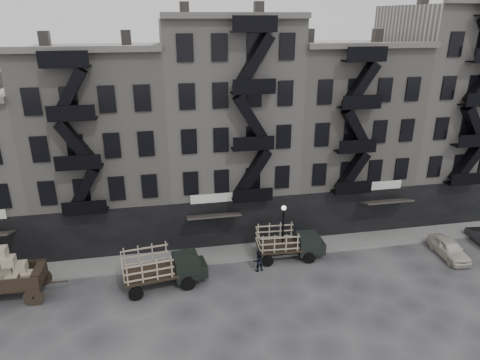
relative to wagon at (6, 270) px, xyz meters
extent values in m
plane|color=#38383A|center=(15.71, -1.05, -2.12)|extent=(140.00, 140.00, 0.00)
cube|color=slate|center=(15.71, 2.70, -2.04)|extent=(55.00, 2.50, 0.15)
cube|color=gray|center=(5.71, 8.95, 5.38)|extent=(10.00, 10.00, 15.00)
cube|color=black|center=(5.71, 4.00, -0.12)|extent=(10.00, 0.35, 4.00)
cube|color=#595651|center=(5.71, 3.80, 13.08)|extent=(10.00, 0.50, 0.40)
cube|color=#4C4744|center=(2.71, 8.95, 13.48)|extent=(0.70, 0.70, 1.20)
cube|color=#4C4744|center=(8.21, 8.95, 13.48)|extent=(0.70, 0.70, 1.20)
cube|color=gray|center=(15.71, 8.95, 6.38)|extent=(10.00, 10.00, 17.00)
cube|color=black|center=(15.71, 4.00, -0.12)|extent=(10.00, 0.35, 4.00)
cube|color=#595651|center=(15.71, 3.80, 15.08)|extent=(10.00, 0.50, 0.40)
cube|color=#4C4744|center=(12.71, 8.95, 15.48)|extent=(0.70, 0.70, 1.20)
cube|color=#4C4744|center=(18.21, 8.95, 15.48)|extent=(0.70, 0.70, 1.20)
cube|color=gray|center=(25.71, 8.95, 5.38)|extent=(10.00, 10.00, 15.00)
cube|color=black|center=(25.71, 4.00, -0.12)|extent=(10.00, 0.35, 4.00)
cube|color=#595651|center=(25.71, 3.80, 13.08)|extent=(10.00, 0.50, 0.40)
cube|color=#4C4744|center=(22.71, 8.95, 13.48)|extent=(0.70, 0.70, 1.20)
cube|color=#4C4744|center=(28.21, 8.95, 13.48)|extent=(0.70, 0.70, 1.20)
cube|color=gray|center=(35.71, 8.95, 6.88)|extent=(10.00, 10.00, 18.00)
cube|color=black|center=(35.71, 4.00, -0.12)|extent=(10.00, 0.35, 4.00)
cylinder|color=black|center=(18.71, 1.55, -0.12)|extent=(0.14, 0.14, 4.00)
sphere|color=silver|center=(18.71, 1.55, 1.98)|extent=(0.36, 0.36, 0.36)
cube|color=black|center=(0.12, 0.00, -0.99)|extent=(4.08, 2.20, 0.22)
cylinder|color=black|center=(1.68, -1.15, -1.50)|extent=(1.24, 0.13, 1.24)
cylinder|color=black|center=(1.71, 1.10, -1.50)|extent=(1.24, 0.13, 1.24)
cube|color=black|center=(1.92, -0.02, -0.54)|extent=(0.59, 1.81, 0.90)
cube|color=black|center=(8.98, -0.59, -1.03)|extent=(3.79, 2.55, 0.19)
cube|color=black|center=(11.36, -0.26, -0.92)|extent=(1.91, 2.09, 1.56)
cube|color=black|center=(12.28, -0.13, -1.23)|extent=(1.04, 1.66, 0.94)
cylinder|color=black|center=(11.40, -1.31, -1.65)|extent=(0.96, 0.36, 0.94)
cylinder|color=black|center=(11.11, 0.75, -1.65)|extent=(0.96, 0.36, 0.94)
cylinder|color=black|center=(7.99, -1.78, -1.65)|extent=(0.96, 0.36, 0.94)
cylinder|color=black|center=(7.71, 0.28, -1.65)|extent=(0.96, 0.36, 0.94)
cube|color=black|center=(18.40, 1.39, -1.12)|extent=(3.34, 2.08, 0.17)
cube|color=black|center=(20.59, 1.27, -1.02)|extent=(1.61, 1.79, 1.43)
cube|color=black|center=(21.45, 1.23, -1.31)|extent=(0.84, 1.47, 0.86)
cylinder|color=black|center=(20.45, 0.33, -1.69)|extent=(0.87, 0.25, 0.86)
cylinder|color=black|center=(20.55, 2.23, -1.69)|extent=(0.87, 0.25, 0.86)
cylinder|color=black|center=(17.31, 0.49, -1.69)|extent=(0.87, 0.25, 0.86)
cylinder|color=black|center=(17.41, 2.40, -1.69)|extent=(0.87, 0.25, 0.86)
imported|color=beige|center=(31.19, -0.76, -1.44)|extent=(1.78, 4.06, 1.36)
imported|color=black|center=(16.47, 0.07, -1.31)|extent=(0.90, 0.77, 1.62)
camera|label=1|loc=(10.24, -25.63, 15.07)|focal=32.00mm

